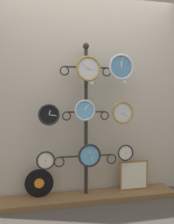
% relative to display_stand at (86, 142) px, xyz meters
% --- Properties ---
extents(ground_plane, '(12.00, 12.00, 0.00)m').
position_rel_display_stand_xyz_m(ground_plane, '(-0.00, -0.41, -0.69)').
color(ground_plane, '#47423D').
extents(shop_wall, '(4.40, 0.04, 2.80)m').
position_rel_display_stand_xyz_m(shop_wall, '(-0.00, 0.16, 0.71)').
color(shop_wall, '#BCB2A3').
rests_on(shop_wall, ground_plane).
extents(low_shelf, '(2.20, 0.36, 0.06)m').
position_rel_display_stand_xyz_m(low_shelf, '(-0.00, -0.06, -0.66)').
color(low_shelf, brown).
rests_on(low_shelf, ground_plane).
extents(display_stand, '(0.78, 0.36, 1.87)m').
position_rel_display_stand_xyz_m(display_stand, '(0.00, 0.00, 0.00)').
color(display_stand, '#282623').
rests_on(display_stand, ground_plane).
extents(clock_top_center, '(0.30, 0.04, 0.30)m').
position_rel_display_stand_xyz_m(clock_top_center, '(0.00, -0.11, 0.86)').
color(clock_top_center, silver).
extents(clock_top_right, '(0.31, 0.04, 0.31)m').
position_rel_display_stand_xyz_m(clock_top_right, '(0.40, -0.12, 0.89)').
color(clock_top_right, '#4C84B2').
extents(clock_middle_left, '(0.24, 0.04, 0.24)m').
position_rel_display_stand_xyz_m(clock_middle_left, '(-0.45, -0.09, 0.33)').
color(clock_middle_left, black).
extents(clock_middle_center, '(0.25, 0.04, 0.25)m').
position_rel_display_stand_xyz_m(clock_middle_center, '(-0.04, -0.11, 0.38)').
color(clock_middle_center, '#60A8DB').
extents(clock_middle_right, '(0.27, 0.04, 0.27)m').
position_rel_display_stand_xyz_m(clock_middle_right, '(0.42, -0.11, 0.35)').
color(clock_middle_right, silver).
extents(clock_bottom_left, '(0.21, 0.04, 0.21)m').
position_rel_display_stand_xyz_m(clock_bottom_left, '(-0.49, -0.11, -0.18)').
color(clock_bottom_left, silver).
extents(clock_bottom_center, '(0.28, 0.04, 0.28)m').
position_rel_display_stand_xyz_m(clock_bottom_center, '(0.02, -0.10, -0.15)').
color(clock_bottom_center, '#60A8DB').
extents(clock_bottom_right, '(0.20, 0.04, 0.20)m').
position_rel_display_stand_xyz_m(clock_bottom_right, '(0.48, -0.08, -0.14)').
color(clock_bottom_right, silver).
extents(vinyl_record, '(0.33, 0.01, 0.33)m').
position_rel_display_stand_xyz_m(vinyl_record, '(-0.56, -0.00, -0.47)').
color(vinyl_record, black).
rests_on(vinyl_record, low_shelf).
extents(picture_frame, '(0.38, 0.02, 0.37)m').
position_rel_display_stand_xyz_m(picture_frame, '(0.61, -0.02, -0.45)').
color(picture_frame, olive).
rests_on(picture_frame, low_shelf).
extents(price_tag_upper, '(0.04, 0.00, 0.03)m').
position_rel_display_stand_xyz_m(price_tag_upper, '(0.04, -0.11, 0.70)').
color(price_tag_upper, white).
extents(price_tag_mid, '(0.04, 0.00, 0.03)m').
position_rel_display_stand_xyz_m(price_tag_mid, '(0.45, -0.12, 0.72)').
color(price_tag_mid, white).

